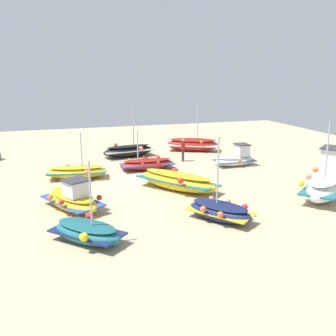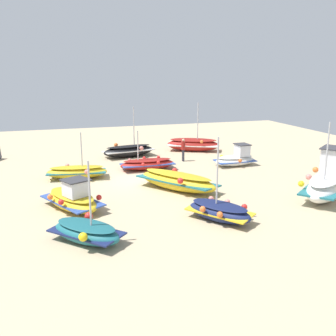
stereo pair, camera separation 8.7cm
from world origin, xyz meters
The scene contains 12 objects.
ground_plane centered at (0.00, 0.00, 0.00)m, with size 49.33×49.33×0.00m, color tan.
fishing_boat_0 centered at (-2.64, -1.84, 0.55)m, with size 5.26×4.44×1.16m.
fishing_boat_1 centered at (1.77, -7.94, 0.53)m, with size 1.79×3.18×1.63m.
fishing_boat_2 centered at (-6.44, -9.32, 0.85)m, with size 4.52×5.08×4.31m.
fishing_boat_3 centered at (7.18, -0.99, 0.52)m, with size 2.37×4.43×4.12m.
fishing_boat_4 centered at (1.72, 3.60, 0.45)m, with size 2.27×4.08×3.06m.
fishing_boat_5 centered at (7.79, -6.85, 0.59)m, with size 3.42×4.78×4.26m.
fishing_boat_6 centered at (-7.85, -2.16, 0.46)m, with size 3.42×2.93×4.02m.
fishing_boat_7 centered at (-8.37, 4.07, 0.44)m, with size 3.34×3.24×3.49m.
fishing_boat_8 centered at (2.61, -1.38, 0.41)m, with size 2.03×3.92×2.84m.
fishing_boat_9 centered at (-4.16, 4.31, 0.55)m, with size 4.20×3.17×1.68m.
person_walking centered at (4.33, -4.70, 1.02)m, with size 0.32×0.32×1.76m.
Camera 1 is at (-23.70, 5.46, 6.92)m, focal length 42.05 mm.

